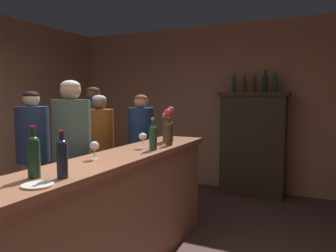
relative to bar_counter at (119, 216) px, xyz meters
name	(u,v)px	position (x,y,z in m)	size (l,w,h in m)	color
wall_back	(206,107)	(-0.29, 3.20, 0.86)	(5.17, 0.12, 2.81)	tan
bar_counter	(119,216)	(0.00, 0.00, 0.00)	(0.52, 2.88, 1.08)	#90654C
display_cabinet	(253,142)	(0.60, 2.89, 0.32)	(1.07, 0.44, 1.65)	#32271C
wine_bottle_syrah	(153,136)	(0.14, 0.38, 0.67)	(0.07, 0.07, 0.31)	#264731
wine_bottle_pinot	(169,133)	(0.15, 0.71, 0.67)	(0.07, 0.07, 0.29)	#412E18
wine_bottle_riesling	(62,157)	(0.14, -0.80, 0.67)	(0.07, 0.07, 0.30)	#1D2538
wine_bottle_rose	(34,154)	(-0.03, -0.87, 0.68)	(0.08, 0.08, 0.33)	#1C3F24
wine_glass_front	(94,147)	(-0.07, -0.23, 0.64)	(0.07, 0.07, 0.15)	white
wine_glass_mid	(143,137)	(0.01, 0.42, 0.65)	(0.08, 0.08, 0.15)	white
flower_arrangement	(168,125)	(0.01, 0.98, 0.72)	(0.12, 0.16, 0.39)	#483222
cheese_plate	(38,185)	(0.14, -1.00, 0.54)	(0.18, 0.18, 0.01)	white
display_bottle_left	(234,83)	(0.28, 2.89, 1.25)	(0.07, 0.07, 0.34)	#214A28
display_bottle_midleft	(245,85)	(0.45, 2.89, 1.23)	(0.06, 0.06, 0.28)	#4C2A17
display_bottle_center	(254,84)	(0.60, 2.89, 1.24)	(0.07, 0.07, 0.32)	#4D3012
display_bottle_midright	(265,82)	(0.77, 2.89, 1.26)	(0.08, 0.08, 0.33)	#1B2F31
display_bottle_right	(275,83)	(0.92, 2.89, 1.25)	(0.07, 0.07, 0.33)	#224A32
patron_tall	(100,155)	(-0.84, 0.84, 0.34)	(0.34, 0.34, 1.60)	maroon
patron_in_grey	(33,157)	(-1.36, 0.31, 0.36)	(0.36, 0.36, 1.65)	tan
patron_redhead	(94,138)	(-1.49, 1.55, 0.42)	(0.34, 0.34, 1.73)	#21234D
patron_near_entrance	(73,161)	(-0.61, 0.11, 0.41)	(0.37, 0.37, 1.74)	#2D282A
patron_in_navy	(141,148)	(-0.66, 1.52, 0.34)	(0.35, 0.35, 1.61)	#1C3442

